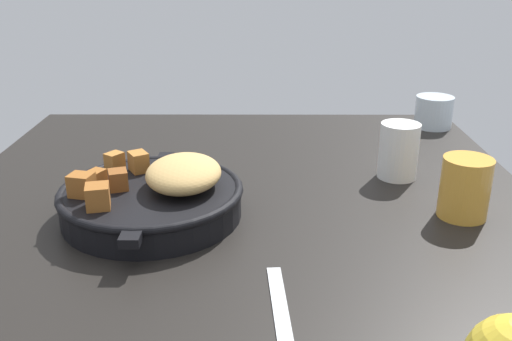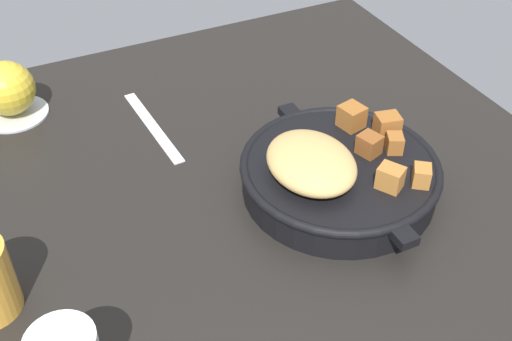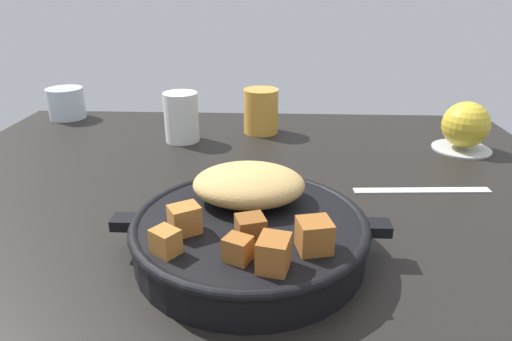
# 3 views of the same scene
# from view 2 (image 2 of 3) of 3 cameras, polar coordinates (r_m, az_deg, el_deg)

# --- Properties ---
(ground_plane) EXTENTS (1.01, 0.90, 0.02)m
(ground_plane) POSITION_cam_2_polar(r_m,az_deg,el_deg) (0.79, 0.27, -5.66)
(ground_plane) COLOR black
(cast_iron_skillet) EXTENTS (0.30, 0.25, 0.08)m
(cast_iron_skillet) POSITION_cam_2_polar(r_m,az_deg,el_deg) (0.81, 7.24, -0.12)
(cast_iron_skillet) COLOR black
(cast_iron_skillet) RESTS_ON ground_plane
(saucer_plate) EXTENTS (0.10, 0.10, 0.01)m
(saucer_plate) POSITION_cam_2_polar(r_m,az_deg,el_deg) (1.03, -20.77, 4.84)
(saucer_plate) COLOR #B7BABF
(saucer_plate) RESTS_ON ground_plane
(red_apple) EXTENTS (0.08, 0.08, 0.08)m
(red_apple) POSITION_cam_2_polar(r_m,az_deg,el_deg) (1.01, -21.33, 6.85)
(red_apple) COLOR gold
(red_apple) RESTS_ON saucer_plate
(butter_knife) EXTENTS (0.20, 0.03, 0.00)m
(butter_knife) POSITION_cam_2_polar(r_m,az_deg,el_deg) (0.95, -9.21, 3.95)
(butter_knife) COLOR silver
(butter_knife) RESTS_ON ground_plane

